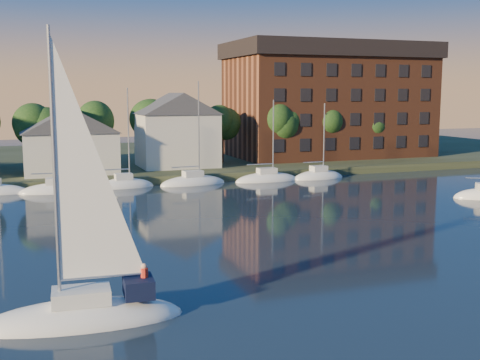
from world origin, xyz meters
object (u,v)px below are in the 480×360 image
hero_sailboat (85,309)px  clubhouse_east (177,129)px  clubhouse_centre (70,139)px  condo_block (329,99)px

hero_sailboat → clubhouse_east: bearing=-104.9°
clubhouse_centre → hero_sailboat: hero_sailboat is taller
clubhouse_east → hero_sailboat: (-17.26, -50.13, -5.39)m
condo_block → hero_sailboat: size_ratio=2.09×
clubhouse_east → condo_block: bearing=12.9°
clubhouse_east → condo_block: 26.94m
clubhouse_east → hero_sailboat: hero_sailboat is taller
clubhouse_centre → condo_block: size_ratio=0.37×
clubhouse_centre → hero_sailboat: (-3.26, -48.13, -4.52)m
clubhouse_centre → hero_sailboat: 48.45m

